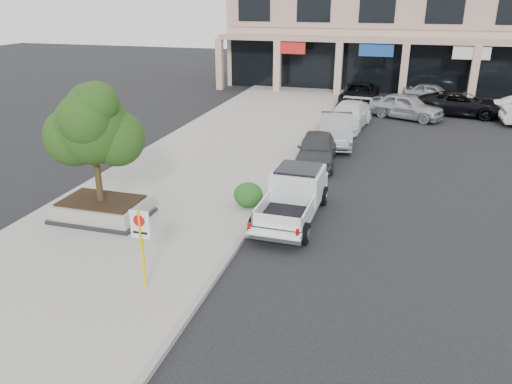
% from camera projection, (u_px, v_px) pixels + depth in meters
% --- Properties ---
extents(ground, '(120.00, 120.00, 0.00)m').
position_uv_depth(ground, '(284.00, 254.00, 15.55)').
color(ground, black).
rests_on(ground, ground).
extents(sidewalk, '(8.00, 52.00, 0.15)m').
position_uv_depth(sidewalk, '(195.00, 174.00, 22.31)').
color(sidewalk, gray).
rests_on(sidewalk, ground).
extents(curb, '(0.20, 52.00, 0.15)m').
position_uv_depth(curb, '(281.00, 183.00, 21.28)').
color(curb, gray).
rests_on(curb, ground).
extents(strip_mall, '(40.55, 12.43, 9.50)m').
position_uv_depth(strip_mall, '(470.00, 31.00, 42.00)').
color(strip_mall, tan).
rests_on(strip_mall, ground).
extents(planter, '(3.20, 2.20, 0.68)m').
position_uv_depth(planter, '(102.00, 209.00, 17.68)').
color(planter, black).
rests_on(planter, sidewalk).
extents(planter_tree, '(2.90, 2.55, 4.00)m').
position_uv_depth(planter_tree, '(98.00, 127.00, 16.70)').
color(planter_tree, black).
rests_on(planter_tree, planter).
extents(no_parking_sign, '(0.55, 0.09, 2.30)m').
position_uv_depth(no_parking_sign, '(141.00, 239.00, 12.94)').
color(no_parking_sign, yellow).
rests_on(no_parking_sign, sidewalk).
extents(hedge, '(1.10, 0.99, 0.93)m').
position_uv_depth(hedge, '(248.00, 195.00, 18.54)').
color(hedge, '#123F14').
rests_on(hedge, sidewalk).
extents(pickup_truck, '(2.05, 5.32, 1.66)m').
position_uv_depth(pickup_truck, '(292.00, 198.00, 17.71)').
color(pickup_truck, white).
rests_on(pickup_truck, ground).
extents(curb_car_a, '(2.18, 4.55, 1.50)m').
position_uv_depth(curb_car_a, '(317.00, 149.00, 23.64)').
color(curb_car_a, '#333638').
rests_on(curb_car_a, ground).
extents(curb_car_b, '(2.31, 5.07, 1.61)m').
position_uv_depth(curb_car_b, '(336.00, 130.00, 26.76)').
color(curb_car_b, gray).
rests_on(curb_car_b, ground).
extents(curb_car_c, '(2.74, 5.46, 1.52)m').
position_uv_depth(curb_car_c, '(348.00, 116.00, 30.05)').
color(curb_car_c, silver).
rests_on(curb_car_c, ground).
extents(curb_car_d, '(2.64, 5.61, 1.55)m').
position_uv_depth(curb_car_d, '(359.00, 94.00, 36.56)').
color(curb_car_d, black).
rests_on(curb_car_d, ground).
extents(lot_car_a, '(5.13, 3.56, 1.62)m').
position_uv_depth(lot_car_a, '(406.00, 106.00, 32.36)').
color(lot_car_a, '#9EA2A6').
rests_on(lot_car_a, ground).
extents(lot_car_d, '(5.92, 3.49, 1.54)m').
position_uv_depth(lot_car_d, '(461.00, 104.00, 33.30)').
color(lot_car_d, black).
rests_on(lot_car_d, ground).
extents(lot_car_e, '(4.36, 2.71, 1.39)m').
position_uv_depth(lot_car_e, '(432.00, 93.00, 37.47)').
color(lot_car_e, gray).
rests_on(lot_car_e, ground).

